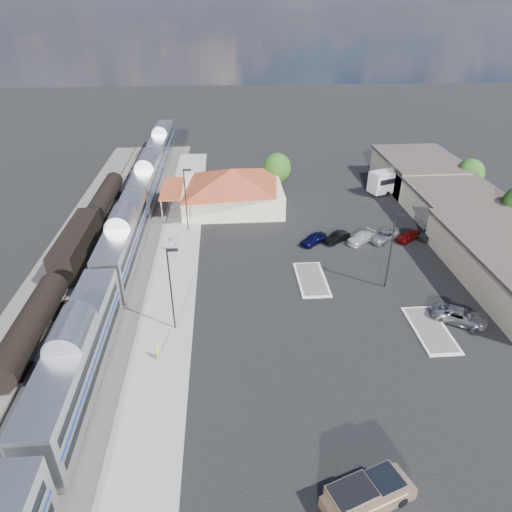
{
  "coord_description": "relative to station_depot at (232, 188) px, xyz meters",
  "views": [
    {
      "loc": [
        -5.59,
        -42.04,
        28.3
      ],
      "look_at": [
        -2.37,
        3.12,
        2.8
      ],
      "focal_mm": 32.0,
      "sensor_mm": 36.0,
      "label": 1
    }
  ],
  "objects": [
    {
      "name": "parked_car_d",
      "position": [
        19.97,
        -12.83,
        -2.49
      ],
      "size": [
        4.96,
        4.49,
        1.28
      ],
      "primitive_type": "imported",
      "rotation": [
        0.0,
        0.0,
        -0.92
      ],
      "color": "#96989E",
      "rests_on": "ground"
    },
    {
      "name": "tree_east_c",
      "position": [
        38.56,
        2.0,
        0.63
      ],
      "size": [
        4.41,
        4.41,
        6.21
      ],
      "color": "#382314",
      "rests_on": "ground"
    },
    {
      "name": "passenger_train",
      "position": [
        -13.44,
        -16.12,
        -0.26
      ],
      "size": [
        3.0,
        104.0,
        5.55
      ],
      "color": "silver",
      "rests_on": "ground"
    },
    {
      "name": "railbed",
      "position": [
        -16.44,
        -16.0,
        -3.07
      ],
      "size": [
        16.0,
        100.0,
        0.12
      ],
      "primitive_type": "cube",
      "color": "#4C4944",
      "rests_on": "ground"
    },
    {
      "name": "station_depot",
      "position": [
        0.0,
        0.0,
        0.0
      ],
      "size": [
        18.35,
        12.24,
        6.2
      ],
      "color": "beige",
      "rests_on": "ground"
    },
    {
      "name": "parked_car_b",
      "position": [
        13.57,
        -12.83,
        -2.48
      ],
      "size": [
        4.03,
        3.38,
        1.3
      ],
      "primitive_type": "imported",
      "rotation": [
        0.0,
        0.0,
        -0.96
      ],
      "color": "black",
      "rests_on": "ground"
    },
    {
      "name": "tree_depot",
      "position": [
        7.56,
        6.0,
        0.89
      ],
      "size": [
        4.71,
        4.71,
        6.63
      ],
      "color": "#382314",
      "rests_on": "ground"
    },
    {
      "name": "traffic_island_north",
      "position": [
        18.56,
        -32.0,
        -3.03
      ],
      "size": [
        3.3,
        7.5,
        0.21
      ],
      "color": "silver",
      "rests_on": "ground"
    },
    {
      "name": "freight_cars",
      "position": [
        -19.44,
        -15.17,
        -1.21
      ],
      "size": [
        2.8,
        46.0,
        4.0
      ],
      "color": "black",
      "rests_on": "ground"
    },
    {
      "name": "person_b",
      "position": [
        -8.32,
        -14.04,
        -1.99
      ],
      "size": [
        0.94,
        1.08,
        1.91
      ],
      "primitive_type": "imported",
      "rotation": [
        0.0,
        0.0,
        -1.31
      ],
      "color": "silver",
      "rests_on": "platform"
    },
    {
      "name": "lamp_plat_n",
      "position": [
        -6.34,
        -8.0,
        2.21
      ],
      "size": [
        1.08,
        0.25,
        9.0
      ],
      "color": "black",
      "rests_on": "ground"
    },
    {
      "name": "buildings_east",
      "position": [
        32.56,
        -9.72,
        -0.86
      ],
      "size": [
        14.4,
        51.4,
        4.8
      ],
      "color": "#C6B28C",
      "rests_on": "ground"
    },
    {
      "name": "person_a",
      "position": [
        -7.51,
        -34.35,
        -2.13
      ],
      "size": [
        0.52,
        0.67,
        1.65
      ],
      "primitive_type": "imported",
      "rotation": [
        0.0,
        0.0,
        1.34
      ],
      "color": "#B2CC3F",
      "rests_on": "platform"
    },
    {
      "name": "traffic_island_south",
      "position": [
        8.56,
        -22.0,
        -3.03
      ],
      "size": [
        3.3,
        7.5,
        0.21
      ],
      "color": "silver",
      "rests_on": "ground"
    },
    {
      "name": "lamp_lot",
      "position": [
        16.66,
        -24.0,
        2.21
      ],
      "size": [
        1.08,
        0.25,
        9.0
      ],
      "color": "black",
      "rests_on": "ground"
    },
    {
      "name": "parked_car_c",
      "position": [
        16.77,
        -13.13,
        -2.48
      ],
      "size": [
        4.72,
        4.18,
        1.31
      ],
      "primitive_type": "imported",
      "rotation": [
        0.0,
        0.0,
        -0.93
      ],
      "color": "white",
      "rests_on": "ground"
    },
    {
      "name": "parked_car_f",
      "position": [
        26.37,
        -12.83,
        -2.45
      ],
      "size": [
        4.19,
        3.65,
        1.37
      ],
      "primitive_type": "imported",
      "rotation": [
        0.0,
        0.0,
        -0.93
      ],
      "color": "black",
      "rests_on": "ground"
    },
    {
      "name": "parked_car_e",
      "position": [
        23.17,
        -13.13,
        -2.47
      ],
      "size": [
        4.04,
        3.5,
        1.31
      ],
      "primitive_type": "imported",
      "rotation": [
        0.0,
        0.0,
        -0.95
      ],
      "color": "maroon",
      "rests_on": "ground"
    },
    {
      "name": "pickup_truck",
      "position": [
        7.36,
        -48.86,
        -2.15
      ],
      "size": [
        6.4,
        4.1,
        2.08
      ],
      "rotation": [
        0.0,
        0.0,
        1.92
      ],
      "color": "tan",
      "rests_on": "ground"
    },
    {
      "name": "coach_bus",
      "position": [
        28.56,
        5.01,
        -0.9
      ],
      "size": [
        12.21,
        6.69,
        3.87
      ],
      "rotation": [
        0.0,
        0.0,
        1.93
      ],
      "color": "white",
      "rests_on": "ground"
    },
    {
      "name": "parked_car_a",
      "position": [
        10.37,
        -13.13,
        -2.43
      ],
      "size": [
        4.24,
        3.86,
        1.4
      ],
      "primitive_type": "imported",
      "rotation": [
        0.0,
        0.0,
        -0.89
      ],
      "color": "#0B0C3A",
      "rests_on": "ground"
    },
    {
      "name": "ground",
      "position": [
        4.56,
        -24.0,
        -3.13
      ],
      "size": [
        280.0,
        280.0,
        0.0
      ],
      "primitive_type": "plane",
      "color": "black",
      "rests_on": "ground"
    },
    {
      "name": "platform",
      "position": [
        -7.44,
        -18.0,
        -3.04
      ],
      "size": [
        5.5,
        92.0,
        0.18
      ],
      "primitive_type": "cube",
      "color": "gray",
      "rests_on": "ground"
    },
    {
      "name": "suv",
      "position": [
        21.91,
        -30.85,
        -2.4
      ],
      "size": [
        5.74,
        4.93,
        1.46
      ],
      "primitive_type": "imported",
      "rotation": [
        0.0,
        0.0,
        0.99
      ],
      "color": "gray",
      "rests_on": "ground"
    },
    {
      "name": "lamp_plat_s",
      "position": [
        -6.34,
        -30.0,
        2.21
      ],
      "size": [
        1.08,
        0.25,
        9.0
      ],
      "color": "black",
      "rests_on": "ground"
    }
  ]
}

